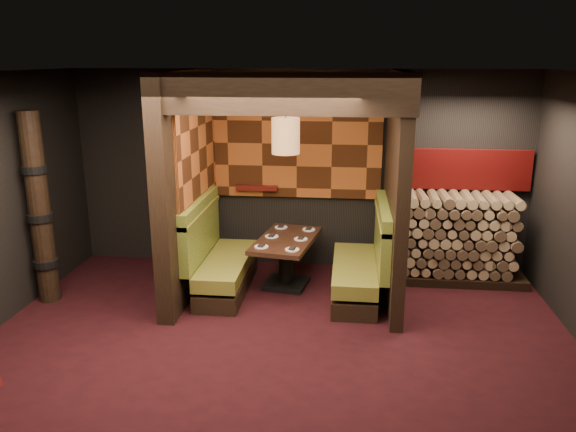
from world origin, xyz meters
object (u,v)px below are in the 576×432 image
Objects in this scene: dining_table at (286,255)px; pendant_lamp at (286,136)px; booth_bench_right at (363,267)px; firewood_stack at (462,238)px; booth_bench_left at (219,261)px; totem_column at (40,210)px.

pendant_lamp is (0.00, -0.05, 1.60)m from dining_table.
booth_bench_right is at bearing -12.64° from dining_table.
booth_bench_right is 1.54m from firewood_stack.
firewood_stack is (1.35, 0.70, 0.21)m from booth_bench_right.
dining_table is (-1.02, 0.23, 0.05)m from booth_bench_right.
booth_bench_left is at bearing -168.48° from pendant_lamp.
booth_bench_right is (1.89, 0.00, 0.00)m from booth_bench_left.
pendant_lamp reaches higher than totem_column.
booth_bench_right is 1.55× the size of pendant_lamp.
dining_table is at bearing -168.75° from firewood_stack.
booth_bench_right is at bearing -9.94° from pendant_lamp.
booth_bench_right is 0.67× the size of totem_column.
firewood_stack is at bearing 11.25° from dining_table.
pendant_lamp is at bearing 11.52° from booth_bench_left.
pendant_lamp is (0.87, 0.18, 1.65)m from booth_bench_left.
totem_column reaches higher than booth_bench_left.
booth_bench_left is 1.00× the size of booth_bench_right.
dining_table is (0.87, 0.23, 0.05)m from booth_bench_left.
booth_bench_right is 1.04m from dining_table.
booth_bench_right is 4.10m from totem_column.
pendant_lamp reaches higher than booth_bench_left.
dining_table is 1.34× the size of pendant_lamp.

